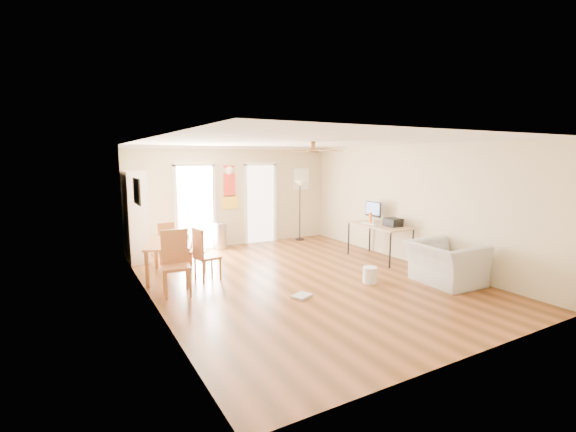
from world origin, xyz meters
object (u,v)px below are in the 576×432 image
dining_chair_right_b (207,254)px  armchair (446,263)px  torchiere_lamp (300,210)px  printer (393,222)px  bookshelf (136,216)px  dining_chair_near (176,264)px  dining_chair_right_a (196,249)px  wastebasket_b (426,267)px  trash_can (221,236)px  computer_desk (379,242)px  dining_chair_far (164,242)px  wastebasket_a (370,275)px  dining_table (171,259)px

dining_chair_right_b → armchair: bearing=-130.9°
torchiere_lamp → printer: 3.06m
bookshelf → dining_chair_near: 2.79m
dining_chair_right_a → printer: 4.31m
dining_chair_right_a → wastebasket_b: (3.97, -2.45, -0.33)m
bookshelf → torchiere_lamp: (4.37, 0.12, -0.17)m
trash_can → torchiere_lamp: size_ratio=0.39×
dining_chair_right_b → dining_chair_near: dining_chair_near is taller
printer → wastebasket_b: bearing=-92.6°
dining_chair_right_a → computer_desk: bearing=-86.8°
dining_chair_far → armchair: size_ratio=0.77×
dining_chair_right_a → computer_desk: 4.08m
dining_chair_right_b → computer_desk: dining_chair_right_b is taller
torchiere_lamp → armchair: size_ratio=1.43×
dining_chair_right_a → computer_desk: (3.93, -1.11, -0.06)m
trash_can → computer_desk: computer_desk is taller
dining_chair_near → trash_can: (1.83, 2.90, -0.21)m
computer_desk → dining_chair_right_b: bearing=174.2°
dining_chair_far → torchiere_lamp: 3.94m
wastebasket_a → armchair: 1.40m
dining_chair_near → wastebasket_a: bearing=-11.6°
bookshelf → dining_chair_right_b: 2.43m
bookshelf → printer: (4.98, -2.88, -0.12)m
dining_chair_near → printer: size_ratio=3.07×
dining_chair_right_a → torchiere_lamp: torchiere_lamp is taller
dining_chair_right_a → wastebasket_b: bearing=-102.6°
trash_can → wastebasket_a: (1.45, -4.01, -0.18)m
trash_can → computer_desk: size_ratio=0.45×
dining_table → armchair: armchair is taller
bookshelf → wastebasket_b: 6.34m
dining_chair_near → dining_chair_far: dining_chair_near is taller
dining_table → wastebasket_a: bearing=-36.2°
dining_chair_far → printer: size_ratio=2.57×
printer → wastebasket_a: printer is taller
bookshelf → torchiere_lamp: 4.37m
dining_chair_near → wastebasket_a: dining_chair_near is taller
dining_chair_right_b → dining_chair_far: (-0.44, 1.72, -0.05)m
dining_chair_right_a → dining_chair_far: (-0.44, 1.01, -0.01)m
computer_desk → printer: 0.58m
torchiere_lamp → bookshelf: bearing=-178.4°
dining_chair_far → wastebasket_b: size_ratio=3.42×
dining_table → dining_chair_far: (0.11, 1.10, 0.11)m
trash_can → dining_chair_near: bearing=-122.3°
armchair → dining_chair_near: bearing=71.2°
wastebasket_b → armchair: (-0.22, -0.64, 0.25)m
dining_chair_far → trash_can: dining_chair_far is taller
torchiere_lamp → dining_chair_near: bearing=-145.5°
printer → wastebasket_b: size_ratio=1.33×
dining_table → wastebasket_b: size_ratio=5.19×
dining_chair_right_a → dining_chair_far: dining_chair_right_a is taller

